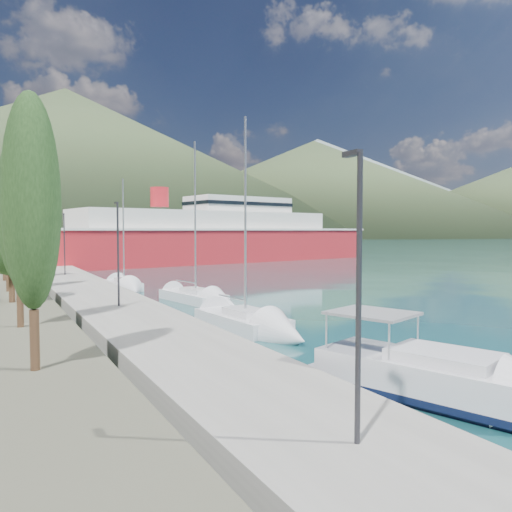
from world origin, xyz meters
TOP-DOWN VIEW (x-y plane):
  - ground at (0.00, 120.00)m, footprint 1400.00×1400.00m
  - quay at (-9.00, 26.00)m, footprint 5.00×88.00m
  - hills_far at (138.59, 618.73)m, footprint 1480.00×900.00m
  - hills_near at (98.04, 372.50)m, footprint 1010.00×520.00m
  - tree_row at (-14.40, 33.85)m, footprint 3.89×62.28m
  - lamp_posts at (-9.00, 14.76)m, footprint 0.15×44.83m
  - motor_cruiser at (-3.35, -5.37)m, footprint 5.21×9.05m
  - sailboat_near at (-3.67, 6.45)m, footprint 3.26×8.58m
  - sailboat_mid at (-2.20, 16.97)m, footprint 3.67×8.89m
  - sailboat_far at (-5.21, 27.36)m, footprint 2.33×7.20m
  - ferry at (16.23, 60.48)m, footprint 63.44×23.38m

SIDE VIEW (x-z plane):
  - ground at x=0.00m, z-range 0.00..0.00m
  - sailboat_far at x=-5.21m, z-range -4.98..5.58m
  - sailboat_mid at x=-2.20m, z-range -5.91..6.52m
  - sailboat_near at x=-3.67m, z-range -5.70..6.35m
  - quay at x=-9.00m, z-range 0.00..0.80m
  - motor_cruiser at x=-3.35m, z-range -1.08..2.14m
  - ferry at x=16.23m, z-range -2.41..9.92m
  - lamp_posts at x=-9.00m, z-range 1.05..7.11m
  - tree_row at x=-14.40m, z-range -0.01..11.35m
  - hills_near at x=98.04m, z-range -8.32..106.68m
  - hills_far at x=138.59m, z-range -12.61..167.39m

